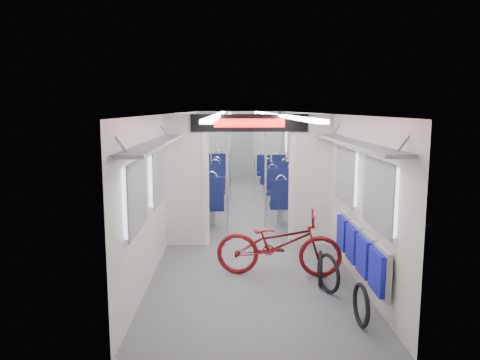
{
  "coord_description": "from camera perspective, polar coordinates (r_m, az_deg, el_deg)",
  "views": [
    {
      "loc": [
        -0.32,
        -10.1,
        2.4
      ],
      "look_at": [
        -0.15,
        -1.63,
        1.1
      ],
      "focal_mm": 35.0,
      "sensor_mm": 36.0,
      "label": 1
    }
  ],
  "objects": [
    {
      "name": "carriage",
      "position": [
        9.88,
        0.71,
        3.53
      ],
      "size": [
        12.0,
        12.02,
        2.31
      ],
      "color": "#515456",
      "rests_on": "ground"
    },
    {
      "name": "bicycle",
      "position": [
        6.8,
        4.74,
        -7.73
      ],
      "size": [
        1.87,
        0.86,
        0.95
      ],
      "primitive_type": "imported",
      "rotation": [
        0.0,
        0.0,
        1.44
      ],
      "color": "maroon",
      "rests_on": "ground"
    },
    {
      "name": "flip_bench",
      "position": [
        6.33,
        14.38,
        -8.24
      ],
      "size": [
        0.12,
        2.14,
        0.55
      ],
      "color": "gray",
      "rests_on": "carriage"
    },
    {
      "name": "bike_hoop_a",
      "position": [
        5.51,
        14.54,
        -14.78
      ],
      "size": [
        0.07,
        0.5,
        0.5
      ],
      "primitive_type": "torus",
      "rotation": [
        1.57,
        0.0,
        1.62
      ],
      "color": "black",
      "rests_on": "ground"
    },
    {
      "name": "bike_hoop_b",
      "position": [
        6.34,
        10.71,
        -11.33
      ],
      "size": [
        0.22,
        0.52,
        0.53
      ],
      "primitive_type": "torus",
      "rotation": [
        1.57,
        0.0,
        1.91
      ],
      "color": "black",
      "rests_on": "ground"
    },
    {
      "name": "bike_hoop_c",
      "position": [
        6.56,
        9.76,
        -10.79
      ],
      "size": [
        0.13,
        0.49,
        0.49
      ],
      "primitive_type": "torus",
      "rotation": [
        1.57,
        0.0,
        1.4
      ],
      "color": "black",
      "rests_on": "ground"
    },
    {
      "name": "seat_bay_near_left",
      "position": [
        10.48,
        -4.5,
        -1.33
      ],
      "size": [
        0.95,
        2.28,
        1.16
      ],
      "color": "#0D133D",
      "rests_on": "ground"
    },
    {
      "name": "seat_bay_near_right",
      "position": [
        10.53,
        5.72,
        -1.53
      ],
      "size": [
        0.89,
        1.96,
        1.07
      ],
      "color": "#0D133D",
      "rests_on": "ground"
    },
    {
      "name": "seat_bay_far_left",
      "position": [
        13.76,
        -3.7,
        0.98
      ],
      "size": [
        0.91,
        2.08,
        1.1
      ],
      "color": "#0D133D",
      "rests_on": "ground"
    },
    {
      "name": "seat_bay_far_right",
      "position": [
        13.63,
        4.15,
        0.86
      ],
      "size": [
        0.9,
        2.01,
        1.08
      ],
      "color": "#0D133D",
      "rests_on": "ground"
    },
    {
      "name": "stanchion_near_left",
      "position": [
        8.71,
        -1.52,
        0.5
      ],
      "size": [
        0.04,
        0.04,
        2.3
      ],
      "primitive_type": "cylinder",
      "color": "silver",
      "rests_on": "ground"
    },
    {
      "name": "stanchion_near_right",
      "position": [
        8.81,
        3.14,
        0.58
      ],
      "size": [
        0.04,
        0.04,
        2.3
      ],
      "primitive_type": "cylinder",
      "color": "silver",
      "rests_on": "ground"
    },
    {
      "name": "stanchion_far_left",
      "position": [
        11.84,
        -1.18,
        2.69
      ],
      "size": [
        0.04,
        0.04,
        2.3
      ],
      "primitive_type": "cylinder",
      "color": "silver",
      "rests_on": "ground"
    },
    {
      "name": "stanchion_far_right",
      "position": [
        11.8,
        1.8,
        2.66
      ],
      "size": [
        0.04,
        0.04,
        2.3
      ],
      "primitive_type": "cylinder",
      "color": "silver",
      "rests_on": "ground"
    }
  ]
}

